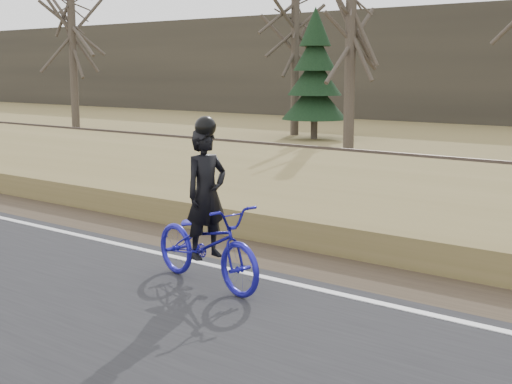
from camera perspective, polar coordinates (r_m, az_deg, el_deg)
The scene contains 10 objects.
edge_line at distance 13.70m, azimuth -19.72°, elevation -1.95°, with size 120.00×0.12×0.01m, color silver.
shoulder at distance 14.24m, azimuth -16.31°, elevation -1.52°, with size 120.00×1.60×0.04m, color #473A2B.
embankment at distance 16.09m, azimuth -7.61°, elevation 0.77°, with size 120.00×5.00×0.44m, color olive.
ballast at distance 18.89m, azimuth 0.70°, elevation 2.19°, with size 120.00×3.00×0.45m, color slate.
railroad at distance 18.86m, azimuth 0.71°, elevation 3.11°, with size 120.00×2.40×0.29m.
cyclist at distance 8.82m, azimuth -3.97°, elevation -3.28°, with size 2.08×1.04×2.10m.
bare_tree_far_left at distance 34.06m, azimuth -14.48°, elevation 11.87°, with size 0.36×0.36×8.31m, color #4A4136.
bare_tree_left at distance 30.14m, azimuth 3.15°, elevation 11.62°, with size 0.36×0.36×7.42m, color #4A4136.
bare_tree_near_left at distance 23.68m, azimuth 7.57°, elevation 11.63°, with size 0.36×0.36×7.05m, color #4A4136.
conifer at distance 28.47m, azimuth 4.73°, elevation 9.15°, with size 2.60×2.60×5.14m.
Camera 1 is at (11.47, -6.81, 2.70)m, focal length 50.00 mm.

